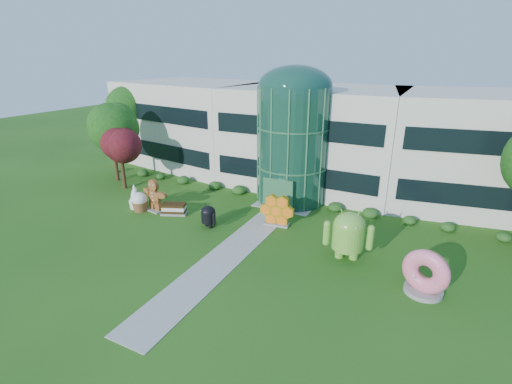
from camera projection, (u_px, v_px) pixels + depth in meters
The scene contains 14 objects.
ground at pixel (220, 262), 23.12m from camera, with size 140.00×140.00×0.00m, color #215114.
building at pixel (315, 136), 36.57m from camera, with size 46.00×15.00×9.30m, color beige, non-canonical shape.
atrium at pixel (293, 146), 31.47m from camera, with size 6.00×6.00×9.80m, color #194738.
walkway at pixel (236, 248), 24.79m from camera, with size 2.40×20.00×0.04m, color #9E9E93.
tree_red at pixel (121, 158), 34.91m from camera, with size 4.00×4.00×6.00m, color #3F0C14, non-canonical shape.
trees_backdrop at pixel (297, 151), 32.55m from camera, with size 52.00×8.00×8.40m, color #184210, non-canonical shape.
android_green at pixel (348, 232), 22.99m from camera, with size 3.21×2.14×3.63m, color #6DB439, non-canonical shape.
android_black at pixel (208, 215), 27.53m from camera, with size 1.74×1.16×1.97m, color black, non-canonical shape.
donut at pixel (427, 271), 19.72m from camera, with size 2.53×1.21×2.63m, color #E25685, non-canonical shape.
gingerbread at pixel (154, 195), 30.32m from camera, with size 2.98×1.15×2.75m, color brown, non-canonical shape.
ice_cream_sandwich at pixel (174, 209), 29.95m from camera, with size 2.04×1.02×0.91m, color black, non-canonical shape.
honeycomb at pixel (277, 212), 27.83m from camera, with size 2.76×0.98×2.17m, color orange, non-canonical shape.
froyo at pixel (135, 197), 30.94m from camera, with size 1.20×1.20×2.06m, color white, non-canonical shape.
cupcake at pixel (140, 202), 30.49m from camera, with size 1.34×1.34×1.61m, color white, non-canonical shape.
Camera 1 is at (11.12, -16.98, 12.13)m, focal length 26.00 mm.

